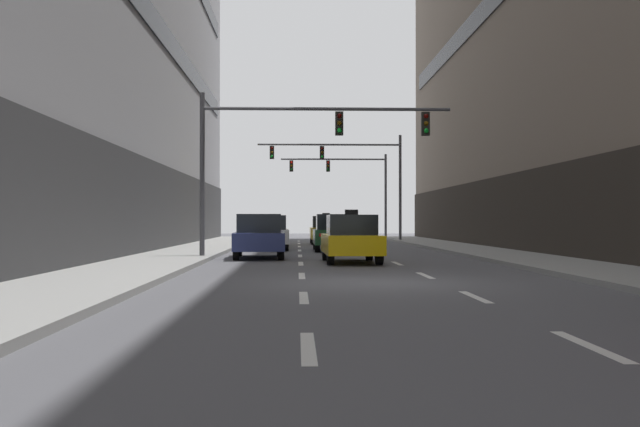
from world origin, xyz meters
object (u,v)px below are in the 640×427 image
(traffic_signal_2, at_px, (349,177))
(taxi_driving_0, at_px, (271,231))
(car_driving_1, at_px, (269,233))
(car_driving_2, at_px, (259,236))
(traffic_signal_1, at_px, (352,166))
(taxi_driving_5, at_px, (351,239))
(taxi_driving_4, at_px, (326,230))
(car_driving_3, at_px, (334,233))
(traffic_signal_0, at_px, (293,140))

(traffic_signal_2, bearing_deg, taxi_driving_0, -111.12)
(car_driving_1, xyz_separation_m, traffic_signal_2, (5.27, 20.08, 3.84))
(car_driving_2, xyz_separation_m, traffic_signal_1, (4.93, 19.78, 4.13))
(car_driving_2, height_order, taxi_driving_5, taxi_driving_5)
(taxi_driving_4, bearing_deg, taxi_driving_0, -145.85)
(taxi_driving_4, distance_m, traffic_signal_2, 12.63)
(car_driving_1, bearing_deg, car_driving_3, -23.20)
(traffic_signal_0, bearing_deg, traffic_signal_1, 79.88)
(taxi_driving_4, relative_size, traffic_signal_0, 0.49)
(car_driving_3, height_order, taxi_driving_5, taxi_driving_5)
(car_driving_1, xyz_separation_m, taxi_driving_4, (3.03, 8.26, 0.01))
(car_driving_3, bearing_deg, traffic_signal_1, 82.36)
(car_driving_2, relative_size, traffic_signal_2, 0.55)
(taxi_driving_0, distance_m, taxi_driving_5, 16.62)
(car_driving_1, distance_m, traffic_signal_1, 14.04)
(taxi_driving_0, bearing_deg, car_driving_3, -67.07)
(car_driving_3, bearing_deg, car_driving_2, -117.25)
(taxi_driving_0, bearing_deg, traffic_signal_2, 68.88)
(taxi_driving_0, height_order, traffic_signal_0, traffic_signal_0)
(taxi_driving_0, xyz_separation_m, traffic_signal_1, (4.99, 6.39, 4.15))
(taxi_driving_4, xyz_separation_m, taxi_driving_5, (0.07, -18.45, -0.04))
(taxi_driving_0, distance_m, car_driving_2, 13.39)
(traffic_signal_2, bearing_deg, taxi_driving_4, -100.73)
(taxi_driving_0, height_order, car_driving_1, taxi_driving_0)
(taxi_driving_0, relative_size, traffic_signal_2, 0.53)
(taxi_driving_4, relative_size, taxi_driving_5, 1.04)
(taxi_driving_4, xyz_separation_m, traffic_signal_2, (2.24, 11.82, 3.83))
(car_driving_1, xyz_separation_m, traffic_signal_1, (4.86, 12.50, 4.13))
(taxi_driving_5, xyz_separation_m, traffic_signal_2, (2.17, 30.26, 3.87))
(taxi_driving_0, relative_size, traffic_signal_1, 0.46)
(car_driving_2, relative_size, car_driving_3, 0.99)
(taxi_driving_5, xyz_separation_m, traffic_signal_0, (-1.90, 2.13, 3.48))
(taxi_driving_0, height_order, car_driving_3, taxi_driving_0)
(taxi_driving_4, bearing_deg, traffic_signal_1, 66.64)
(car_driving_2, height_order, traffic_signal_1, traffic_signal_1)
(taxi_driving_0, xyz_separation_m, traffic_signal_2, (5.39, 13.96, 3.87))
(car_driving_1, xyz_separation_m, car_driving_3, (3.01, -1.29, 0.02))
(car_driving_3, bearing_deg, traffic_signal_2, 83.97)
(traffic_signal_1, bearing_deg, taxi_driving_4, -113.36)
(traffic_signal_1, bearing_deg, car_driving_3, -97.64)
(taxi_driving_4, xyz_separation_m, traffic_signal_0, (-1.84, -16.32, 3.45))
(traffic_signal_0, distance_m, traffic_signal_2, 28.43)
(car_driving_2, bearing_deg, traffic_signal_2, 78.96)
(car_driving_2, relative_size, traffic_signal_1, 0.47)
(traffic_signal_1, relative_size, traffic_signal_2, 1.17)
(car_driving_2, bearing_deg, taxi_driving_5, -42.68)
(car_driving_3, distance_m, traffic_signal_1, 14.51)
(car_driving_1, distance_m, car_driving_2, 7.27)
(car_driving_1, distance_m, traffic_signal_2, 21.11)
(car_driving_3, xyz_separation_m, traffic_signal_0, (-1.82, -6.77, 3.44))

